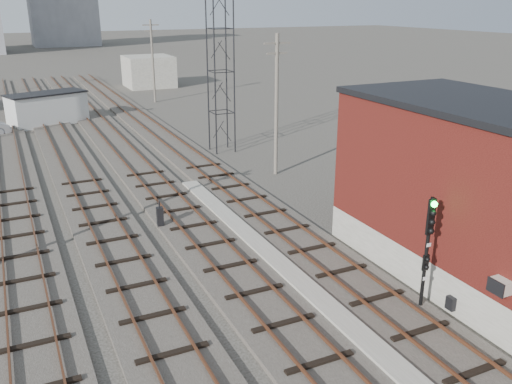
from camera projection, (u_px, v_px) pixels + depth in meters
ground at (94, 104)px, 60.66m from camera, size 320.00×320.00×0.00m
track_right at (169, 142)px, 43.71m from camera, size 3.20×90.00×0.39m
track_mid_right at (120, 147)px, 42.10m from camera, size 3.20×90.00×0.39m
track_mid_left at (66, 153)px, 40.50m from camera, size 3.20×90.00×0.39m
track_left at (8, 159)px, 38.89m from camera, size 3.20×90.00×0.39m
platform_curb at (302, 285)px, 21.56m from camera, size 0.90×28.00×0.26m
brick_building at (483, 193)px, 21.50m from camera, size 6.54×12.20×7.22m
lattice_tower at (220, 50)px, 39.04m from camera, size 1.60×1.60×15.00m
utility_pole_right_a at (276, 102)px, 34.37m from camera, size 1.80×0.24×9.00m
utility_pole_right_b at (153, 59)px, 59.97m from camera, size 1.80×0.24×9.00m
shed_right at (149, 71)px, 72.14m from camera, size 6.00×6.00×4.00m
signal_mast at (428, 245)px, 19.22m from camera, size 0.40×0.42×4.45m
switch_stand at (160, 217)px, 27.04m from camera, size 0.34×0.34×1.37m
site_trailer at (47, 108)px, 50.05m from camera, size 7.56×5.09×2.93m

